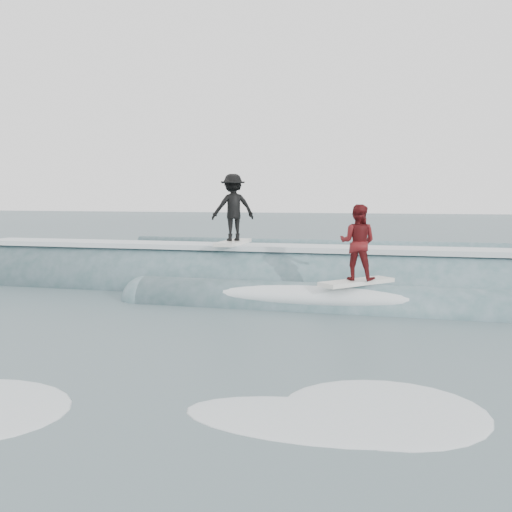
# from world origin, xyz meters

# --- Properties ---
(ground) EXTENTS (160.00, 160.00, 0.00)m
(ground) POSITION_xyz_m (0.00, 0.00, 0.00)
(ground) COLOR #3B4F57
(ground) RESTS_ON ground
(breaking_wave) EXTENTS (21.64, 4.03, 2.50)m
(breaking_wave) POSITION_xyz_m (0.27, 6.06, 0.04)
(breaking_wave) COLOR #385B5F
(breaking_wave) RESTS_ON ground
(surfer_black) EXTENTS (1.43, 2.01, 2.03)m
(surfer_black) POSITION_xyz_m (-0.94, 6.38, 2.32)
(surfer_black) COLOR silver
(surfer_black) RESTS_ON ground
(surfer_red) EXTENTS (1.74, 1.86, 1.90)m
(surfer_red) POSITION_xyz_m (2.79, 4.18, 1.53)
(surfer_red) COLOR silver
(surfer_red) RESTS_ON ground
(whitewater) EXTENTS (17.39, 6.06, 0.10)m
(whitewater) POSITION_xyz_m (1.23, -2.11, 0.00)
(whitewater) COLOR silver
(whitewater) RESTS_ON ground
(far_swells) EXTENTS (38.53, 8.65, 0.80)m
(far_swells) POSITION_xyz_m (0.80, 17.65, 0.00)
(far_swells) COLOR #385B5F
(far_swells) RESTS_ON ground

